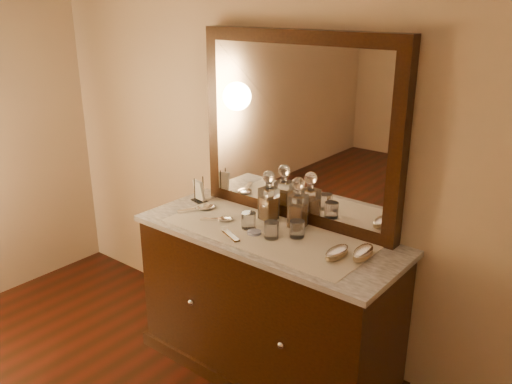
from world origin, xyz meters
The scene contains 18 objects.
dresser_cabinet centered at (0.00, 1.96, 0.41)m, with size 1.40×0.55×0.82m, color black.
dresser_plinth centered at (0.00, 1.96, 0.04)m, with size 1.46×0.59×0.08m, color black.
knob_left centered at (-0.30, 1.67, 0.45)m, with size 0.04×0.04×0.04m, color silver.
knob_right centered at (0.30, 1.67, 0.45)m, with size 0.04×0.04×0.04m, color silver.
marble_top centered at (0.00, 1.96, 0.83)m, with size 1.44×0.59×0.03m, color white.
mirror_frame centered at (0.00, 2.20, 1.35)m, with size 1.20×0.08×1.00m, color black.
mirror_glass centered at (0.00, 2.17, 1.35)m, with size 1.06×0.01×0.86m, color white.
lace_runner centered at (0.00, 1.94, 0.85)m, with size 1.10×0.45×0.00m, color silver.
pin_dish centered at (-0.04, 1.89, 0.86)m, with size 0.07×0.07×0.01m, color silver.
comb centered at (-0.11, 1.79, 0.86)m, with size 0.16×0.03×0.01m, color brown.
napkin_rack centered at (-0.59, 2.05, 0.91)m, with size 0.11×0.08×0.15m.
decanter_left centered at (-0.10, 2.09, 0.96)m, with size 0.10×0.10×0.28m.
decanter_right centered at (0.08, 2.10, 0.96)m, with size 0.09×0.09×0.28m.
brush_near centered at (0.43, 1.92, 0.88)m, with size 0.07×0.17×0.05m.
brush_far centered at (0.52, 2.00, 0.88)m, with size 0.09×0.18×0.05m.
hand_mirror_outer centered at (-0.48, 1.97, 0.86)m, with size 0.15×0.23×0.02m.
hand_mirror_inner centered at (-0.28, 1.92, 0.86)m, with size 0.17×0.15×0.02m.
tumblers centered at (0.04, 1.94, 0.90)m, with size 0.34×0.17×0.09m.
Camera 1 is at (1.53, -0.05, 1.99)m, focal length 37.28 mm.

